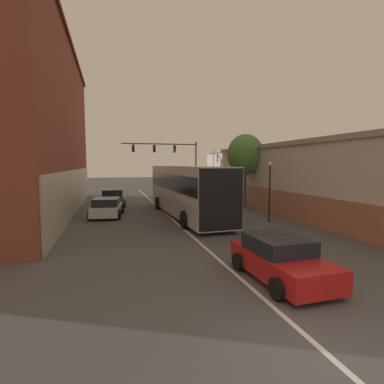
{
  "coord_description": "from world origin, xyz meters",
  "views": [
    {
      "loc": [
        -3.92,
        -4.44,
        3.62
      ],
      "look_at": [
        1.28,
        14.49,
        1.79
      ],
      "focal_mm": 28.0,
      "sensor_mm": 36.0,
      "label": 1
    }
  ],
  "objects_px": {
    "parked_car_left_near": "(107,208)",
    "street_tree_near": "(245,155)",
    "traffic_signal_gantry": "(171,155)",
    "bus": "(186,188)",
    "parked_car_left_mid": "(112,198)",
    "street_lamp": "(270,189)",
    "hatchback_foreground": "(281,259)"
  },
  "relations": [
    {
      "from": "bus",
      "to": "parked_car_left_near",
      "type": "relative_size",
      "value": 3.09
    },
    {
      "from": "parked_car_left_near",
      "to": "street_tree_near",
      "type": "bearing_deg",
      "value": -76.12
    },
    {
      "from": "traffic_signal_gantry",
      "to": "street_tree_near",
      "type": "bearing_deg",
      "value": -69.25
    },
    {
      "from": "parked_car_left_mid",
      "to": "street_tree_near",
      "type": "distance_m",
      "value": 11.88
    },
    {
      "from": "street_lamp",
      "to": "street_tree_near",
      "type": "bearing_deg",
      "value": 79.49
    },
    {
      "from": "hatchback_foreground",
      "to": "street_tree_near",
      "type": "bearing_deg",
      "value": -23.03
    },
    {
      "from": "parked_car_left_near",
      "to": "hatchback_foreground",
      "type": "bearing_deg",
      "value": -150.88
    },
    {
      "from": "parked_car_left_mid",
      "to": "hatchback_foreground",
      "type": "bearing_deg",
      "value": -165.2
    },
    {
      "from": "bus",
      "to": "street_tree_near",
      "type": "bearing_deg",
      "value": -67.96
    },
    {
      "from": "bus",
      "to": "street_tree_near",
      "type": "distance_m",
      "value": 6.7
    },
    {
      "from": "traffic_signal_gantry",
      "to": "street_tree_near",
      "type": "xyz_separation_m",
      "value": [
        4.02,
        -10.62,
        -0.22
      ]
    },
    {
      "from": "bus",
      "to": "hatchback_foreground",
      "type": "distance_m",
      "value": 12.06
    },
    {
      "from": "parked_car_left_near",
      "to": "traffic_signal_gantry",
      "type": "xyz_separation_m",
      "value": [
        7.0,
        11.94,
        3.98
      ]
    },
    {
      "from": "bus",
      "to": "street_lamp",
      "type": "distance_m",
      "value": 5.65
    },
    {
      "from": "street_lamp",
      "to": "traffic_signal_gantry",
      "type": "bearing_deg",
      "value": 100.12
    },
    {
      "from": "bus",
      "to": "parked_car_left_mid",
      "type": "xyz_separation_m",
      "value": [
        -4.93,
        6.39,
        -1.25
      ]
    },
    {
      "from": "street_tree_near",
      "to": "traffic_signal_gantry",
      "type": "bearing_deg",
      "value": 110.75
    },
    {
      "from": "street_lamp",
      "to": "street_tree_near",
      "type": "relative_size",
      "value": 0.62
    },
    {
      "from": "bus",
      "to": "hatchback_foreground",
      "type": "height_order",
      "value": "bus"
    },
    {
      "from": "hatchback_foreground",
      "to": "street_tree_near",
      "type": "height_order",
      "value": "street_tree_near"
    },
    {
      "from": "parked_car_left_near",
      "to": "street_tree_near",
      "type": "height_order",
      "value": "street_tree_near"
    },
    {
      "from": "hatchback_foreground",
      "to": "parked_car_left_near",
      "type": "relative_size",
      "value": 0.95
    },
    {
      "from": "hatchback_foreground",
      "to": "traffic_signal_gantry",
      "type": "height_order",
      "value": "traffic_signal_gantry"
    },
    {
      "from": "parked_car_left_near",
      "to": "parked_car_left_mid",
      "type": "bearing_deg",
      "value": 2.59
    },
    {
      "from": "traffic_signal_gantry",
      "to": "street_tree_near",
      "type": "distance_m",
      "value": 11.36
    },
    {
      "from": "bus",
      "to": "street_tree_near",
      "type": "xyz_separation_m",
      "value": [
        5.69,
        2.57,
        2.44
      ]
    },
    {
      "from": "parked_car_left_mid",
      "to": "bus",
      "type": "bearing_deg",
      "value": -142.63
    },
    {
      "from": "bus",
      "to": "parked_car_left_mid",
      "type": "distance_m",
      "value": 8.17
    },
    {
      "from": "parked_car_left_mid",
      "to": "street_lamp",
      "type": "xyz_separation_m",
      "value": [
        9.54,
        -9.66,
        1.39
      ]
    },
    {
      "from": "hatchback_foreground",
      "to": "street_lamp",
      "type": "distance_m",
      "value": 9.95
    },
    {
      "from": "parked_car_left_near",
      "to": "street_lamp",
      "type": "xyz_separation_m",
      "value": [
        9.94,
        -4.52,
        1.46
      ]
    },
    {
      "from": "parked_car_left_near",
      "to": "parked_car_left_mid",
      "type": "distance_m",
      "value": 5.16
    }
  ]
}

